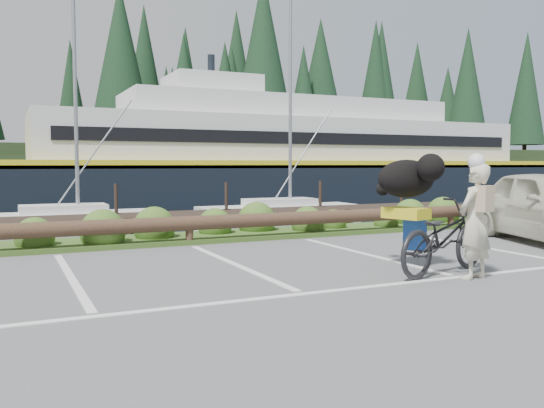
# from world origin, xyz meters

# --- Properties ---
(ground) EXTENTS (72.00, 72.00, 0.00)m
(ground) POSITION_xyz_m (0.00, 0.00, 0.00)
(ground) COLOR #525254
(harbor_backdrop) EXTENTS (170.00, 160.00, 30.00)m
(harbor_backdrop) POSITION_xyz_m (0.39, 78.47, -0.00)
(harbor_backdrop) COLOR #19293C
(harbor_backdrop) RESTS_ON ground
(vegetation_strip) EXTENTS (34.00, 1.60, 0.10)m
(vegetation_strip) POSITION_xyz_m (0.00, 5.30, 0.05)
(vegetation_strip) COLOR #3D5B21
(vegetation_strip) RESTS_ON ground
(log_rail) EXTENTS (32.00, 0.30, 0.60)m
(log_rail) POSITION_xyz_m (0.00, 4.60, 0.00)
(log_rail) COLOR #443021
(log_rail) RESTS_ON ground
(bicycle) EXTENTS (2.29, 1.33, 1.14)m
(bicycle) POSITION_xyz_m (2.59, -0.08, 0.57)
(bicycle) COLOR black
(bicycle) RESTS_ON ground
(cyclist) EXTENTS (0.70, 0.56, 1.69)m
(cyclist) POSITION_xyz_m (2.73, -0.56, 0.84)
(cyclist) COLOR beige
(cyclist) RESTS_ON ground
(dog) EXTENTS (0.79, 1.16, 0.61)m
(dog) POSITION_xyz_m (2.39, 0.58, 1.44)
(dog) COLOR black
(dog) RESTS_ON bicycle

